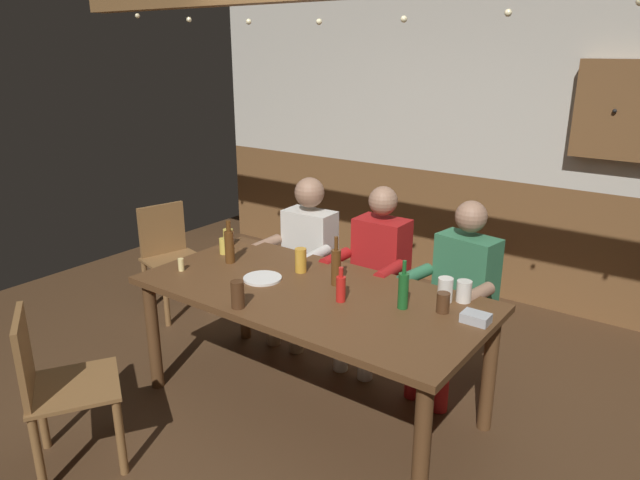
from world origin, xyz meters
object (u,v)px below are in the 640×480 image
bottle_0 (341,288)px  plate_0 (263,278)px  pint_glass_2 (464,291)px  pint_glass_0 (224,246)px  condiment_caddy (476,318)px  chair_empty_near_right (170,255)px  wall_dart_cabinet (617,110)px  pint_glass_1 (445,290)px  pint_glass_4 (301,260)px  table_candle (181,265)px  pint_glass_5 (228,237)px  person_2 (458,292)px  bottle_1 (403,290)px  dining_table (311,305)px  bottle_3 (229,246)px  pint_glass_3 (443,303)px  bottle_2 (336,266)px  person_1 (375,269)px  pint_glass_6 (238,294)px  chair_empty_near_left (56,385)px  person_0 (304,252)px

bottle_0 → plate_0: bearing=-178.1°
plate_0 → pint_glass_2: (1.10, 0.42, 0.05)m
pint_glass_0 → plate_0: bearing=-20.6°
condiment_caddy → chair_empty_near_right: bearing=174.2°
chair_empty_near_right → bottle_0: bottle_0 is taller
wall_dart_cabinet → pint_glass_1: bearing=-101.7°
wall_dart_cabinet → pint_glass_4: bearing=-122.8°
table_candle → pint_glass_1: 1.62m
plate_0 → pint_glass_5: size_ratio=1.95×
person_2 → bottle_1: person_2 is taller
chair_empty_near_right → bottle_0: bearing=90.9°
dining_table → bottle_3: bearing=175.6°
plate_0 → pint_glass_3: pint_glass_3 is taller
pint_glass_5 → bottle_2: bearing=-7.8°
chair_empty_near_right → condiment_caddy: chair_empty_near_right is taller
person_1 → pint_glass_3: 0.93m
pint_glass_4 → pint_glass_5: (-0.73, 0.10, -0.02)m
pint_glass_0 → chair_empty_near_right: bearing=162.7°
bottle_0 → bottle_2: bottle_2 is taller
bottle_3 → pint_glass_3: bearing=5.1°
dining_table → bottle_3: 0.73m
condiment_caddy → bottle_3: size_ratio=0.49×
bottle_3 → person_1: bearing=43.8°
chair_empty_near_right → bottle_0: 2.10m
condiment_caddy → pint_glass_3: (-0.19, 0.01, 0.03)m
person_1 → pint_glass_6: bearing=80.5°
person_2 → bottle_0: (-0.38, -0.74, 0.19)m
person_1 → bottle_0: person_1 is taller
pint_glass_5 → chair_empty_near_left: bearing=-81.3°
bottle_1 → bottle_3: bearing=-177.8°
dining_table → wall_dart_cabinet: (1.08, 2.22, 1.00)m
person_0 → wall_dart_cabinet: (1.69, 1.49, 1.00)m
pint_glass_1 → pint_glass_4: size_ratio=0.89×
table_candle → bottle_0: (1.07, 0.21, 0.04)m
chair_empty_near_right → pint_glass_5: pint_glass_5 is taller
pint_glass_1 → pint_glass_3: pint_glass_1 is taller
chair_empty_near_left → pint_glass_3: size_ratio=8.06×
bottle_0 → wall_dart_cabinet: bearing=69.1°
dining_table → chair_empty_near_right: size_ratio=2.32×
bottle_3 → person_2: bearing=27.1°
person_1 → chair_empty_near_left: (-0.73, -1.91, -0.20)m
dining_table → bottle_1: size_ratio=7.53×
bottle_1 → pint_glass_1: 0.26m
bottle_3 → wall_dart_cabinet: wall_dart_cabinet is taller
pint_glass_2 → pint_glass_5: bearing=-177.2°
plate_0 → pint_glass_3: (1.07, 0.22, 0.05)m
chair_empty_near_right → chair_empty_near_left: bearing=47.1°
plate_0 → bottle_3: bottle_3 is taller
dining_table → pint_glass_1: pint_glass_1 is taller
bottle_2 → condiment_caddy: bearing=1.0°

